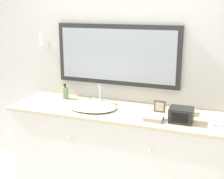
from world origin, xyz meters
name	(u,v)px	position (x,y,z in m)	size (l,w,h in m)	color
wall_back	(131,61)	(0.00, 0.66, 1.28)	(8.00, 0.18, 2.55)	silver
vanity_counter	(120,151)	(0.00, 0.33, 0.43)	(2.16, 0.62, 0.86)	silver
sink_basin	(93,106)	(-0.28, 0.30, 0.88)	(0.49, 0.42, 0.20)	white
soap_bottle	(65,93)	(-0.68, 0.49, 0.92)	(0.06, 0.06, 0.17)	#709966
appliance_box	(181,115)	(0.59, 0.22, 0.92)	(0.20, 0.16, 0.13)	black
picture_frame	(160,106)	(0.36, 0.41, 0.91)	(0.11, 0.01, 0.11)	brown
hand_towel_near_sink	(186,111)	(0.60, 0.46, 0.88)	(0.15, 0.14, 0.05)	white
hand_towel_far_corner	(154,118)	(0.36, 0.18, 0.87)	(0.16, 0.14, 0.04)	#B7A899
metal_tray	(222,124)	(0.93, 0.29, 0.86)	(0.16, 0.12, 0.01)	#ADADB2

